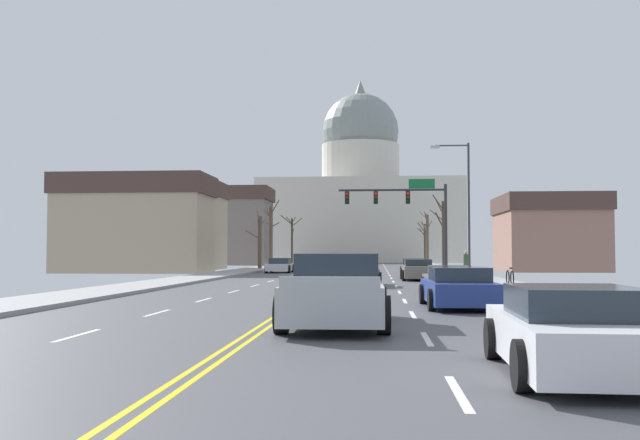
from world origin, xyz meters
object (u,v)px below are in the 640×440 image
object	(u,v)px
street_lamp_right	(464,198)
sedan_near_03	(448,280)
sedan_near_02	(360,274)
sedan_oncoming_00	(280,266)
pickup_truck_near_05	(336,293)
sedan_near_06	(573,333)
sedan_near_00	(414,268)
sedan_near_04	(458,288)
pedestrian_00	(466,262)
signal_gantry	(407,205)
sedan_near_01	(418,270)
bicycle_parked	(510,278)
sedan_oncoming_01	(330,263)

from	to	relation	value
street_lamp_right	sedan_near_03	world-z (taller)	street_lamp_right
sedan_near_03	sedan_near_02	bearing A→B (deg)	120.15
sedan_near_02	sedan_oncoming_00	xyz separation A→B (m)	(-6.90, 21.16, -0.01)
pickup_truck_near_05	sedan_near_06	xyz separation A→B (m)	(3.62, -6.26, -0.16)
sedan_oncoming_00	sedan_near_00	bearing A→B (deg)	-36.31
sedan_near_04	pedestrian_00	world-z (taller)	pedestrian_00
sedan_near_04	pickup_truck_near_05	bearing A→B (deg)	-122.53
signal_gantry	street_lamp_right	bearing A→B (deg)	-69.14
sedan_near_00	sedan_near_06	bearing A→B (deg)	-89.89
sedan_near_04	sedan_near_01	bearing A→B (deg)	90.05
sedan_near_04	sedan_near_02	bearing A→B (deg)	103.98
sedan_near_00	bicycle_parked	xyz separation A→B (m)	(3.57, -15.12, -0.09)
sedan_oncoming_01	sedan_oncoming_00	bearing A→B (deg)	-105.58
bicycle_parked	sedan_oncoming_00	bearing A→B (deg)	121.45
sedan_near_00	sedan_near_02	bearing A→B (deg)	-104.10
sedan_near_03	sedan_oncoming_01	xyz separation A→B (m)	(-7.29, 39.27, 0.02)
signal_gantry	pedestrian_00	bearing A→B (deg)	-58.62
sedan_near_00	sedan_near_03	xyz separation A→B (m)	(0.26, -19.91, -0.04)
sedan_near_00	street_lamp_right	bearing A→B (deg)	-61.37
sedan_near_01	sedan_near_04	world-z (taller)	sedan_near_01
sedan_near_06	sedan_oncoming_00	size ratio (longest dim) A/B	1.02
street_lamp_right	sedan_near_02	world-z (taller)	street_lamp_right
sedan_near_06	sedan_near_01	bearing A→B (deg)	90.42
sedan_near_03	sedan_near_04	world-z (taller)	sedan_near_04
sedan_near_02	sedan_near_06	size ratio (longest dim) A/B	1.09
pickup_truck_near_05	bicycle_parked	size ratio (longest dim) A/B	3.15
street_lamp_right	pickup_truck_near_05	xyz separation A→B (m)	(-6.29, -27.03, -4.26)
sedan_near_03	bicycle_parked	world-z (taller)	sedan_near_03
sedan_near_01	sedan_oncoming_00	world-z (taller)	sedan_near_01
sedan_near_02	pedestrian_00	xyz separation A→B (m)	(6.57, 10.94, 0.47)
sedan_near_02	signal_gantry	bearing A→B (deg)	79.63
sedan_near_04	pickup_truck_near_05	world-z (taller)	pickup_truck_near_05
sedan_near_00	sedan_near_06	world-z (taller)	sedan_near_00
signal_gantry	bicycle_parked	world-z (taller)	signal_gantry
sedan_near_04	pedestrian_00	size ratio (longest dim) A/B	2.86
sedan_near_02	sedan_oncoming_01	xyz separation A→B (m)	(-3.62, 32.94, -0.00)
sedan_near_02	pickup_truck_near_05	distance (m)	18.48
sedan_oncoming_00	sedan_near_02	bearing A→B (deg)	-71.94
sedan_near_06	sedan_oncoming_00	bearing A→B (deg)	102.75
signal_gantry	sedan_oncoming_01	distance (m)	18.14
sedan_near_03	sedan_near_00	bearing A→B (deg)	90.76
sedan_near_04	sedan_oncoming_00	bearing A→B (deg)	106.52
sedan_near_03	sedan_oncoming_01	size ratio (longest dim) A/B	0.95
pickup_truck_near_05	bicycle_parked	world-z (taller)	pickup_truck_near_05
sedan_near_01	signal_gantry	bearing A→B (deg)	91.22
pedestrian_00	bicycle_parked	distance (m)	12.50
sedan_near_06	street_lamp_right	bearing A→B (deg)	85.41
sedan_near_02	pickup_truck_near_05	bearing A→B (deg)	-90.40
sedan_near_02	sedan_oncoming_01	bearing A→B (deg)	96.26
street_lamp_right	sedan_oncoming_00	world-z (taller)	street_lamp_right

